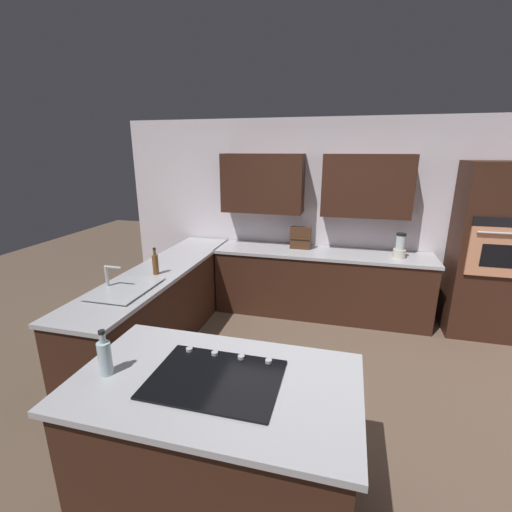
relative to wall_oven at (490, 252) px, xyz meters
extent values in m
plane|color=brown|center=(1.85, 1.72, -1.04)|extent=(14.00, 14.00, 0.00)
cube|color=silver|center=(1.85, -0.38, 0.26)|extent=(6.00, 0.10, 2.60)
cube|color=#381E14|center=(1.45, -0.16, 0.72)|extent=(1.10, 0.34, 0.78)
cube|color=#381E14|center=(2.80, -0.16, 0.72)|extent=(1.10, 0.34, 0.78)
cube|color=#381E14|center=(1.95, 0.00, -0.61)|extent=(2.80, 0.60, 0.86)
cube|color=#B2B2B7|center=(1.95, 0.00, -0.16)|extent=(2.84, 0.64, 0.04)
cube|color=#381E14|center=(3.67, 1.17, -0.61)|extent=(0.60, 2.90, 0.86)
cube|color=#B2B2B7|center=(3.67, 1.17, -0.16)|extent=(0.64, 2.94, 0.04)
cube|color=#381E14|center=(2.34, 2.92, -0.61)|extent=(1.61, 0.91, 0.86)
cube|color=#B2B2B7|center=(2.34, 2.92, -0.16)|extent=(1.69, 0.99, 0.04)
cube|color=#381E14|center=(0.00, 0.00, 0.00)|extent=(0.80, 0.60, 2.08)
cube|color=tan|center=(0.00, 0.31, 0.08)|extent=(0.66, 0.03, 0.56)
cube|color=black|center=(0.00, 0.32, 0.04)|extent=(0.40, 0.01, 0.26)
cube|color=black|center=(0.00, 0.31, 0.41)|extent=(0.66, 0.02, 0.11)
cylinder|color=silver|center=(0.00, 0.35, 0.30)|extent=(0.56, 0.02, 0.02)
cube|color=#515456|center=(3.67, 1.65, -0.13)|extent=(0.40, 0.30, 0.02)
cube|color=#515456|center=(3.67, 1.99, -0.13)|extent=(0.40, 0.30, 0.02)
cube|color=#B7BABF|center=(3.67, 1.82, -0.12)|extent=(0.46, 0.70, 0.01)
cylinder|color=#B7BABF|center=(3.87, 1.82, -0.03)|extent=(0.03, 0.03, 0.22)
cylinder|color=#B7BABF|center=(3.79, 1.82, 0.08)|extent=(0.18, 0.02, 0.02)
cube|color=black|center=(2.34, 2.92, -0.13)|extent=(0.76, 0.56, 0.01)
cylinder|color=#B2B2B7|center=(2.07, 2.69, -0.12)|extent=(0.04, 0.04, 0.02)
cylinder|color=#B2B2B7|center=(2.25, 2.69, -0.12)|extent=(0.04, 0.04, 0.02)
cylinder|color=#B2B2B7|center=(2.43, 2.69, -0.12)|extent=(0.04, 0.04, 0.02)
cylinder|color=#B2B2B7|center=(2.61, 2.69, -0.12)|extent=(0.04, 0.04, 0.02)
cylinder|color=beige|center=(1.00, 0.04, -0.08)|extent=(0.15, 0.15, 0.11)
cylinder|color=silver|center=(1.00, 0.04, 0.06)|extent=(0.11, 0.11, 0.18)
cylinder|color=black|center=(1.00, 0.04, 0.16)|extent=(0.12, 0.12, 0.03)
cube|color=#472B19|center=(2.25, -0.08, 0.01)|extent=(0.28, 0.10, 0.30)
cube|color=#472B19|center=(2.25, -0.03, 0.01)|extent=(0.26, 0.02, 0.02)
cylinder|color=brown|center=(3.62, 1.34, -0.03)|extent=(0.06, 0.06, 0.22)
cylinder|color=brown|center=(3.62, 1.34, 0.11)|extent=(0.03, 0.03, 0.06)
cylinder|color=black|center=(3.62, 1.34, 0.15)|extent=(0.03, 0.03, 0.02)
cylinder|color=silver|center=(2.99, 3.03, -0.04)|extent=(0.08, 0.08, 0.21)
cylinder|color=silver|center=(2.99, 3.03, 0.10)|extent=(0.04, 0.04, 0.06)
cylinder|color=black|center=(2.99, 3.03, 0.14)|extent=(0.04, 0.04, 0.02)
camera|label=1|loc=(1.66, 4.60, 1.16)|focal=25.04mm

